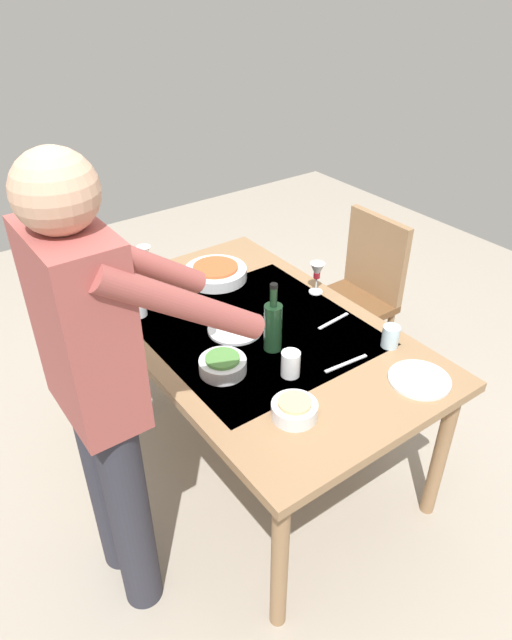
% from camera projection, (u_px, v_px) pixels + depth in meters
% --- Properties ---
extents(ground_plane, '(6.00, 6.00, 0.00)m').
position_uv_depth(ground_plane, '(256.00, 453.00, 2.77)').
color(ground_plane, '#9E9384').
extents(dining_table, '(1.56, 0.97, 0.73)m').
position_uv_depth(dining_table, '(256.00, 343.00, 2.40)').
color(dining_table, '#93704C').
rests_on(dining_table, ground_plane).
extents(chair_near, '(0.40, 0.40, 0.91)m').
position_uv_depth(chair_near, '(360.00, 288.00, 3.06)').
color(chair_near, brown).
rests_on(chair_near, ground_plane).
extents(person_server, '(0.42, 0.61, 1.69)m').
position_uv_depth(person_server, '(101.00, 384.00, 1.71)').
color(person_server, '#2D2D38').
rests_on(person_server, ground_plane).
extents(wine_bottle, '(0.07, 0.07, 0.30)m').
position_uv_depth(wine_bottle, '(273.00, 325.00, 2.19)').
color(wine_bottle, black).
rests_on(wine_bottle, dining_table).
extents(wine_glass_left, '(0.07, 0.07, 0.15)m').
position_uv_depth(wine_glass_left, '(317.00, 272.00, 2.56)').
color(wine_glass_left, white).
rests_on(wine_glass_left, dining_table).
extents(wine_glass_right, '(0.07, 0.07, 0.15)m').
position_uv_depth(wine_glass_right, '(144.00, 256.00, 2.70)').
color(wine_glass_right, white).
rests_on(wine_glass_right, dining_table).
extents(water_cup_near_left, '(0.07, 0.07, 0.10)m').
position_uv_depth(water_cup_near_left, '(291.00, 364.00, 2.09)').
color(water_cup_near_left, silver).
rests_on(water_cup_near_left, dining_table).
extents(water_cup_near_right, '(0.07, 0.07, 0.09)m').
position_uv_depth(water_cup_near_right, '(391.00, 336.00, 2.24)').
color(water_cup_near_right, silver).
rests_on(water_cup_near_right, dining_table).
extents(water_cup_far_left, '(0.08, 0.08, 0.09)m').
position_uv_depth(water_cup_far_left, '(138.00, 306.00, 2.43)').
color(water_cup_far_left, silver).
rests_on(water_cup_far_left, dining_table).
extents(serving_bowl_pasta, '(0.30, 0.30, 0.07)m').
position_uv_depth(serving_bowl_pasta, '(216.00, 273.00, 2.71)').
color(serving_bowl_pasta, silver).
rests_on(serving_bowl_pasta, dining_table).
extents(side_bowl_salad, '(0.18, 0.18, 0.07)m').
position_uv_depth(side_bowl_salad, '(223.00, 364.00, 2.11)').
color(side_bowl_salad, silver).
rests_on(side_bowl_salad, dining_table).
extents(side_bowl_bread, '(0.16, 0.16, 0.07)m').
position_uv_depth(side_bowl_bread, '(294.00, 409.00, 1.91)').
color(side_bowl_bread, silver).
rests_on(side_bowl_bread, dining_table).
extents(dinner_plate_near, '(0.23, 0.23, 0.01)m').
position_uv_depth(dinner_plate_near, '(235.00, 329.00, 2.35)').
color(dinner_plate_near, silver).
rests_on(dinner_plate_near, dining_table).
extents(dinner_plate_far, '(0.23, 0.23, 0.01)m').
position_uv_depth(dinner_plate_far, '(419.00, 380.00, 2.08)').
color(dinner_plate_far, silver).
rests_on(dinner_plate_far, dining_table).
extents(table_knife, '(0.03, 0.20, 0.00)m').
position_uv_depth(table_knife, '(346.00, 363.00, 2.17)').
color(table_knife, silver).
rests_on(table_knife, dining_table).
extents(table_fork, '(0.03, 0.18, 0.00)m').
position_uv_depth(table_fork, '(333.00, 321.00, 2.41)').
color(table_fork, silver).
rests_on(table_fork, dining_table).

